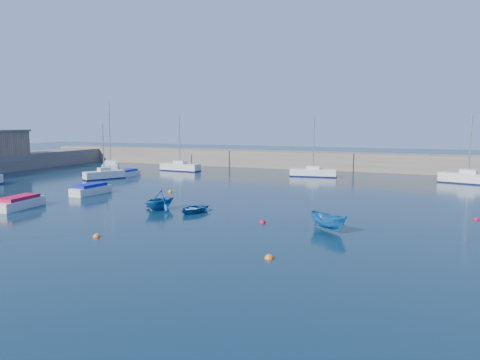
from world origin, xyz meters
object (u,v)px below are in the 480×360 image
at_px(sailboat_7, 468,178).
at_px(motorboat_0, 19,202).
at_px(motorboat_1, 91,189).
at_px(dinghy_right, 329,222).
at_px(sailboat_5, 180,167).
at_px(sailboat_3, 104,175).
at_px(sailboat_6, 313,172).
at_px(dinghy_left, 159,200).
at_px(sailboat_4, 111,167).
at_px(dinghy_center, 193,209).
at_px(motorboat_2, 126,173).

height_order(sailboat_7, motorboat_0, sailboat_7).
height_order(motorboat_0, motorboat_1, motorboat_1).
bearing_deg(dinghy_right, sailboat_5, 77.72).
bearing_deg(sailboat_3, dinghy_right, -0.48).
bearing_deg(motorboat_0, sailboat_6, 54.95).
relative_size(sailboat_5, motorboat_0, 1.70).
bearing_deg(motorboat_0, sailboat_7, 35.12).
height_order(motorboat_0, dinghy_left, dinghy_left).
height_order(sailboat_4, motorboat_0, sailboat_4).
relative_size(sailboat_4, dinghy_left, 3.17).
distance_m(sailboat_6, dinghy_center, 28.40).
relative_size(sailboat_7, motorboat_0, 1.80).
bearing_deg(dinghy_left, sailboat_3, 155.97).
xyz_separation_m(sailboat_6, motorboat_1, (-16.91, -23.80, -0.05)).
bearing_deg(sailboat_7, sailboat_4, 111.66).
xyz_separation_m(sailboat_3, sailboat_6, (23.85, 13.07, -0.02)).
bearing_deg(motorboat_0, motorboat_1, 80.28).
relative_size(sailboat_6, dinghy_left, 2.53).
bearing_deg(motorboat_0, sailboat_3, 102.03).
relative_size(motorboat_2, dinghy_right, 1.42).
height_order(sailboat_5, dinghy_right, sailboat_5).
distance_m(sailboat_3, dinghy_left, 23.40).
bearing_deg(sailboat_7, dinghy_left, 154.63).
bearing_deg(motorboat_2, dinghy_left, -49.20).
height_order(sailboat_3, dinghy_center, sailboat_3).
height_order(sailboat_3, dinghy_left, sailboat_3).
height_order(sailboat_4, dinghy_right, sailboat_4).
xyz_separation_m(motorboat_1, motorboat_2, (-6.31, 14.48, -0.08)).
height_order(sailboat_3, motorboat_0, sailboat_3).
bearing_deg(dinghy_right, sailboat_4, 90.02).
xyz_separation_m(sailboat_4, sailboat_7, (47.83, 4.96, 0.02)).
relative_size(dinghy_center, dinghy_right, 0.96).
xyz_separation_m(sailboat_3, sailboat_5, (3.83, 12.56, 0.02)).
height_order(motorboat_1, dinghy_center, motorboat_1).
bearing_deg(dinghy_left, motorboat_2, 148.63).
height_order(dinghy_center, dinghy_right, dinghy_right).
bearing_deg(sailboat_7, motorboat_0, 147.61).
relative_size(sailboat_7, dinghy_right, 2.75).
distance_m(motorboat_0, motorboat_2, 23.63).
relative_size(motorboat_2, dinghy_left, 1.41).
bearing_deg(sailboat_3, sailboat_4, 150.85).
bearing_deg(sailboat_5, sailboat_7, -84.94).
xyz_separation_m(sailboat_4, motorboat_1, (12.29, -18.88, -0.14)).
bearing_deg(motorboat_2, sailboat_3, -101.15).
bearing_deg(dinghy_center, motorboat_0, -155.01).
relative_size(sailboat_4, dinghy_center, 3.35).
relative_size(sailboat_5, motorboat_2, 1.83).
distance_m(sailboat_7, motorboat_2, 42.88).
bearing_deg(sailboat_7, sailboat_6, 105.85).
bearing_deg(sailboat_4, sailboat_6, -25.68).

